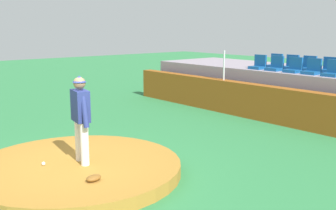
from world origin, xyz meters
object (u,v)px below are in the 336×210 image
object	(u,v)px
fielding_glove	(94,178)
stadium_chair_3	(312,69)
stadium_chair_0	(258,65)
stadium_chair_2	(294,68)
stadium_chair_6	(275,63)
baseball	(43,164)
stadium_chair_1	(275,66)
stadium_chair_8	(308,66)
stadium_chair_7	(291,65)
pitcher	(81,113)
stadium_chair_9	(329,68)
stadium_chair_4	(333,71)

from	to	relation	value
fielding_glove	stadium_chair_3	distance (m)	8.45
stadium_chair_0	stadium_chair_2	xyz separation A→B (m)	(1.44, -0.00, 0.00)
fielding_glove	stadium_chair_3	xyz separation A→B (m)	(-0.78, 8.31, 1.35)
stadium_chair_0	stadium_chair_6	xyz separation A→B (m)	(0.04, 0.92, 0.00)
stadium_chair_0	baseball	bearing A→B (deg)	99.88
fielding_glove	stadium_chair_1	bearing A→B (deg)	6.23
fielding_glove	stadium_chair_1	distance (m)	8.70
stadium_chair_8	stadium_chair_7	bearing A→B (deg)	-0.37
pitcher	stadium_chair_7	xyz separation A→B (m)	(-1.11, 8.85, 0.37)
fielding_glove	stadium_chair_6	distance (m)	9.74
stadium_chair_2	stadium_chair_6	distance (m)	1.68
fielding_glove	stadium_chair_9	size ratio (longest dim) A/B	0.60
stadium_chair_1	stadium_chair_7	size ratio (longest dim) A/B	1.00
stadium_chair_3	stadium_chair_4	distance (m)	0.70
stadium_chair_1	stadium_chair_8	bearing A→B (deg)	-129.48
fielding_glove	stadium_chair_4	world-z (taller)	stadium_chair_4
baseball	stadium_chair_3	distance (m)	8.79
stadium_chair_0	stadium_chair_2	bearing A→B (deg)	179.87
baseball	stadium_chair_6	bearing A→B (deg)	98.71
pitcher	stadium_chair_6	bearing A→B (deg)	111.64
stadium_chair_4	stadium_chair_9	xyz separation A→B (m)	(-0.66, 0.94, 0.00)
pitcher	stadium_chair_0	xyz separation A→B (m)	(-1.85, 7.97, 0.37)
fielding_glove	stadium_chair_6	world-z (taller)	stadium_chair_6
stadium_chair_2	stadium_chair_9	distance (m)	1.16
stadium_chair_1	stadium_chair_3	distance (m)	1.40
stadium_chair_8	stadium_chair_9	bearing A→B (deg)	-177.31
baseball	stadium_chair_7	xyz separation A→B (m)	(-0.77, 9.53, 1.36)
stadium_chair_4	stadium_chair_7	bearing A→B (deg)	-23.64
stadium_chair_6	stadium_chair_8	distance (m)	1.38
fielding_glove	stadium_chair_2	size ratio (longest dim) A/B	0.60
stadium_chair_1	stadium_chair_2	xyz separation A→B (m)	(0.74, -0.02, 0.00)
pitcher	baseball	bearing A→B (deg)	-106.36
pitcher	stadium_chair_0	bearing A→B (deg)	113.20
stadium_chair_0	stadium_chair_3	size ratio (longest dim) A/B	1.00
stadium_chair_3	stadium_chair_6	world-z (taller)	same
stadium_chair_3	baseball	bearing A→B (deg)	86.07
stadium_chair_1	stadium_chair_3	world-z (taller)	same
fielding_glove	stadium_chair_8	xyz separation A→B (m)	(-1.47, 9.17, 1.35)
pitcher	fielding_glove	bearing A→B (deg)	-7.58
stadium_chair_0	stadium_chair_6	bearing A→B (deg)	-92.55
baseball	stadium_chair_3	xyz separation A→B (m)	(0.60, 8.66, 1.36)
pitcher	stadium_chair_2	xyz separation A→B (m)	(-0.41, 7.96, 0.37)
stadium_chair_4	stadium_chair_8	world-z (taller)	same
stadium_chair_1	stadium_chair_3	xyz separation A→B (m)	(1.40, -0.00, 0.00)
stadium_chair_1	pitcher	bearing A→B (deg)	98.14
stadium_chair_7	pitcher	bearing A→B (deg)	97.17
baseball	stadium_chair_8	xyz separation A→B (m)	(-0.09, 9.53, 1.36)
pitcher	stadium_chair_0	size ratio (longest dim) A/B	3.57
stadium_chair_0	fielding_glove	bearing A→B (deg)	109.19
stadium_chair_2	stadium_chair_6	world-z (taller)	same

